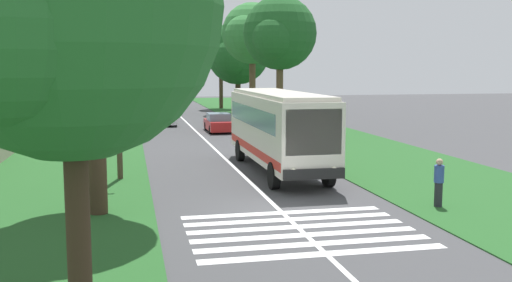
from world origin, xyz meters
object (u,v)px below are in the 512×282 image
at_px(roadside_tree_left_2, 115,39).
at_px(pedestrian, 439,182).
at_px(trailing_car_0, 219,123).
at_px(utility_pole, 118,85).
at_px(roadside_tree_right_0, 278,35).
at_px(trailing_car_1, 165,117).
at_px(roadside_tree_right_1, 220,49).
at_px(coach_bus, 278,126).
at_px(roadside_tree_left_3, 117,57).
at_px(roadside_tree_right_2, 236,55).
at_px(roadside_tree_right_3, 250,36).
at_px(roadside_tree_left_0, 64,15).

distance_m(roadside_tree_left_2, pedestrian, 35.59).
height_order(trailing_car_0, utility_pole, utility_pole).
relative_size(trailing_car_0, roadside_tree_right_0, 0.44).
distance_m(trailing_car_1, roadside_tree_right_1, 21.54).
distance_m(coach_bus, roadside_tree_left_3, 45.20).
height_order(coach_bus, roadside_tree_right_2, roadside_tree_right_2).
distance_m(roadside_tree_right_0, roadside_tree_right_3, 8.54).
distance_m(roadside_tree_left_3, roadside_tree_right_2, 15.64).
height_order(coach_bus, pedestrian, coach_bus).
distance_m(roadside_tree_left_0, roadside_tree_right_0, 32.92).
distance_m(roadside_tree_right_2, roadside_tree_right_3, 11.60).
relative_size(trailing_car_1, roadside_tree_left_0, 0.52).
height_order(coach_bus, roadside_tree_right_1, roadside_tree_right_1).
relative_size(roadside_tree_left_0, roadside_tree_right_3, 0.81).
relative_size(roadside_tree_left_0, pedestrian, 4.93).
relative_size(trailing_car_0, utility_pole, 0.55).
distance_m(roadside_tree_right_1, roadside_tree_right_3, 19.79).
bearing_deg(trailing_car_0, roadside_tree_right_3, -33.33).
bearing_deg(pedestrian, roadside_tree_right_2, -0.78).
distance_m(roadside_tree_right_3, utility_pole, 26.15).
distance_m(roadside_tree_left_2, roadside_tree_right_2, 15.51).
relative_size(coach_bus, roadside_tree_right_0, 1.13).
height_order(roadside_tree_left_2, pedestrian, roadside_tree_left_2).
distance_m(roadside_tree_left_3, roadside_tree_right_0, 31.96).
relative_size(coach_bus, pedestrian, 6.60).
bearing_deg(roadside_tree_left_2, utility_pole, -178.74).
bearing_deg(roadside_tree_right_3, coach_bus, 171.55).
bearing_deg(pedestrian, trailing_car_1, 13.25).
distance_m(roadside_tree_left_3, roadside_tree_right_1, 11.90).
bearing_deg(pedestrian, roadside_tree_right_3, 0.50).
xyz_separation_m(roadside_tree_left_2, roadside_tree_right_1, (17.98, -11.58, -0.17)).
xyz_separation_m(roadside_tree_right_0, pedestrian, (-22.76, 0.00, -6.23)).
xyz_separation_m(roadside_tree_right_0, utility_pole, (-15.11, 10.92, -3.04)).
bearing_deg(roadside_tree_right_3, utility_pole, 155.76).
xyz_separation_m(roadside_tree_left_3, roadside_tree_right_3, (-21.21, -11.40, 1.47)).
xyz_separation_m(trailing_car_1, roadside_tree_left_0, (-40.03, 3.93, 5.04)).
distance_m(trailing_car_0, pedestrian, 26.11).
relative_size(roadside_tree_right_2, utility_pole, 1.23).
xyz_separation_m(coach_bus, roadside_tree_left_0, (-16.25, 7.75, 3.56)).
xyz_separation_m(roadside_tree_left_0, roadside_tree_left_3, (60.56, 0.22, 0.36)).
bearing_deg(roadside_tree_left_0, roadside_tree_left_3, 0.21).
distance_m(coach_bus, roadside_tree_right_3, 23.98).
height_order(coach_bus, trailing_car_1, coach_bus).
bearing_deg(roadside_tree_right_0, roadside_tree_right_2, -1.66).
relative_size(coach_bus, utility_pole, 1.43).
bearing_deg(roadside_tree_left_0, trailing_car_0, -12.62).
xyz_separation_m(trailing_car_1, roadside_tree_right_3, (-0.68, -7.25, 6.87)).
relative_size(roadside_tree_right_0, utility_pole, 1.26).
bearing_deg(roadside_tree_right_2, roadside_tree_right_1, 3.32).
height_order(roadside_tree_right_2, pedestrian, roadside_tree_right_2).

